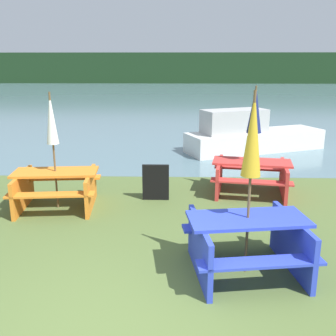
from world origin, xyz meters
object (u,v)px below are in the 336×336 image
Objects in this scene: boat at (250,136)px; signboard at (156,182)px; umbrella_navy at (255,110)px; picnic_table_orange at (56,186)px; umbrella_gold at (253,136)px; picnic_table_blue at (247,240)px; picnic_table_red at (251,174)px; umbrella_white at (51,120)px.

boat is 6.26× the size of signboard.
umbrella_navy is at bearing 13.08° from signboard.
umbrella_gold reaches higher than picnic_table_orange.
picnic_table_blue is at bearing -35.55° from picnic_table_orange.
boat is at bearing 48.35° from picnic_table_orange.
picnic_table_red is at bearing 90.00° from umbrella_navy.
umbrella_gold reaches higher than umbrella_navy.
umbrella_white reaches higher than boat.
picnic_table_red is at bearing 79.07° from picnic_table_blue.
signboard is at bearing 15.11° from picnic_table_orange.
picnic_table_red is at bearing 13.08° from signboard.
umbrella_white is at bearing -164.89° from signboard.
picnic_table_orange is 1.99m from signboard.
picnic_table_red is 2.49× the size of signboard.
umbrella_white is 3.01× the size of signboard.
umbrella_gold is 3.55m from signboard.
picnic_table_blue is 2.34× the size of signboard.
umbrella_gold is (-0.00, 0.00, 1.42)m from picnic_table_blue.
boat is (0.70, 4.26, -1.32)m from umbrella_navy.
picnic_table_red is 4.30m from umbrella_white.
boat is (0.70, 4.26, 0.05)m from picnic_table_red.
picnic_table_blue is 3.43m from picnic_table_red.
signboard is at bearing -143.43° from boat.
picnic_table_red is 2.11m from signboard.
signboard is (-2.06, -0.48, -0.07)m from picnic_table_red.
boat is at bearing 59.82° from signboard.
boat is at bearing 48.35° from umbrella_white.
picnic_table_orange is at bearing 144.45° from umbrella_gold.
picnic_table_orange is 2.31× the size of signboard.
picnic_table_orange is at bearing -154.90° from boat.
umbrella_navy is at bearing -122.55° from boat.
picnic_table_orange is at bearing -63.43° from umbrella_white.
picnic_table_red is 0.76× the size of umbrella_gold.
umbrella_navy is at bearing 14.07° from umbrella_white.
boat reaches higher than picnic_table_orange.
signboard is at bearing 15.11° from umbrella_white.
picnic_table_orange reaches higher than picnic_table_red.
picnic_table_orange is (-3.32, 2.37, -0.02)m from picnic_table_blue.
signboard reaches higher than picnic_table_red.
umbrella_gold is at bearing -100.93° from umbrella_navy.
picnic_table_blue is 4.08m from picnic_table_orange.
picnic_table_orange is 0.77× the size of umbrella_white.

